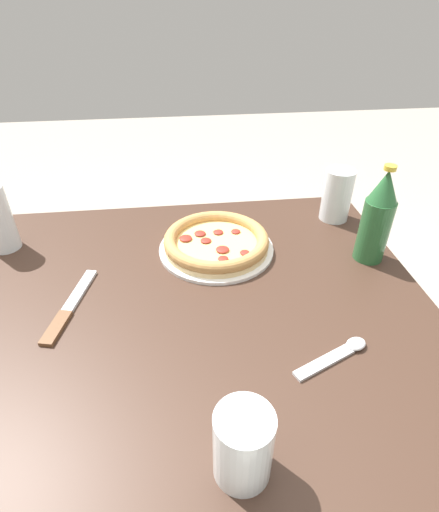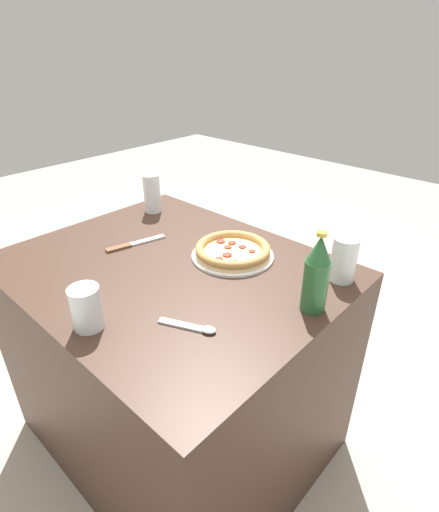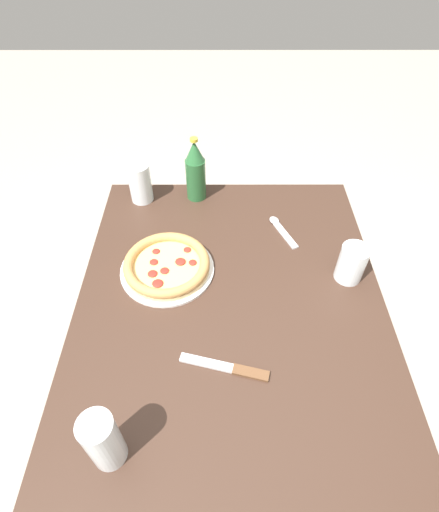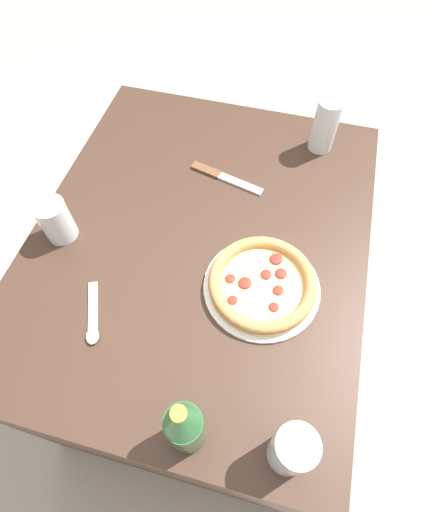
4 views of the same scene
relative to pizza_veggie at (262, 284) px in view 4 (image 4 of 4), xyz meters
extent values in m
plane|color=#A89E8E|center=(0.10, 0.18, -0.80)|extent=(8.00, 8.00, 0.00)
cube|color=#3D281E|center=(0.10, 0.18, -0.41)|extent=(1.02, 0.82, 0.78)
cylinder|color=white|center=(0.00, 0.00, -0.02)|extent=(0.27, 0.27, 0.01)
cylinder|color=#E5C689|center=(0.00, 0.00, -0.01)|extent=(0.24, 0.24, 0.01)
cylinder|color=#E5C170|center=(0.00, 0.00, 0.00)|extent=(0.21, 0.21, 0.00)
torus|color=tan|center=(0.00, 0.00, 0.01)|extent=(0.24, 0.24, 0.03)
ellipsoid|color=maroon|center=(-0.06, 0.05, 0.01)|extent=(0.02, 0.02, 0.00)
ellipsoid|color=maroon|center=(0.03, -0.04, 0.01)|extent=(0.03, 0.03, 0.01)
ellipsoid|color=maroon|center=(-0.05, -0.04, 0.01)|extent=(0.02, 0.02, 0.00)
ellipsoid|color=maroon|center=(-0.01, -0.04, 0.01)|extent=(0.02, 0.02, 0.01)
ellipsoid|color=maroon|center=(0.02, 0.00, 0.01)|extent=(0.03, 0.03, 0.01)
ellipsoid|color=maroon|center=(-0.01, 0.04, 0.01)|extent=(0.03, 0.03, 0.01)
ellipsoid|color=maroon|center=(-0.01, 0.07, 0.01)|extent=(0.02, 0.02, 0.01)
ellipsoid|color=maroon|center=(0.07, -0.02, 0.01)|extent=(0.03, 0.03, 0.01)
cylinder|color=white|center=(-0.32, -0.11, 0.05)|extent=(0.07, 0.07, 0.13)
cylinder|color=#F4A323|center=(-0.32, -0.11, 0.03)|extent=(0.06, 0.06, 0.10)
cylinder|color=white|center=(0.49, -0.07, 0.06)|extent=(0.07, 0.07, 0.15)
cylinder|color=beige|center=(0.49, -0.07, 0.02)|extent=(0.06, 0.06, 0.08)
cylinder|color=white|center=(0.02, 0.51, 0.04)|extent=(0.08, 0.08, 0.11)
cylinder|color=silver|center=(0.02, 0.51, 0.02)|extent=(0.06, 0.06, 0.08)
cylinder|color=#286033|center=(-0.34, 0.07, 0.05)|extent=(0.07, 0.07, 0.14)
cone|color=#286033|center=(-0.34, 0.07, 0.16)|extent=(0.06, 0.06, 0.07)
cylinder|color=gold|center=(-0.34, 0.07, 0.20)|extent=(0.02, 0.02, 0.01)
cube|color=brown|center=(0.32, 0.22, -0.02)|extent=(0.05, 0.09, 0.01)
cube|color=silver|center=(0.29, 0.12, -0.02)|extent=(0.05, 0.13, 0.01)
cube|color=silver|center=(-0.14, 0.35, -0.02)|extent=(0.12, 0.07, 0.01)
ellipsoid|color=silver|center=(-0.21, 0.32, -0.01)|extent=(0.05, 0.04, 0.01)
camera|label=1|loc=(0.08, 0.77, 0.51)|focal=28.00mm
camera|label=2|loc=(-0.74, 0.86, 0.61)|focal=28.00mm
camera|label=3|loc=(0.75, 0.15, 0.84)|focal=28.00mm
camera|label=4|loc=(-0.43, -0.01, 0.80)|focal=28.00mm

